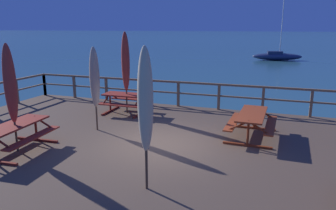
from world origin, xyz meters
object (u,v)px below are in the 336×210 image
object	(u,v)px
picnic_table_back_right	(15,131)
patio_umbrella_tall_mid_left	(10,84)
picnic_table_mid_right	(252,119)
patio_umbrella_tall_mid_right	(95,78)
patio_umbrella_short_mid	(126,62)
patio_umbrella_short_back	(145,101)
sailboat_distant	(277,56)
picnic_table_back_left	(125,99)

from	to	relation	value
picnic_table_back_right	patio_umbrella_tall_mid_left	xyz separation A→B (m)	(0.05, -0.03, 1.31)
picnic_table_mid_right	patio_umbrella_tall_mid_left	bearing A→B (deg)	-150.56
patio_umbrella_tall_mid_right	picnic_table_back_right	bearing A→B (deg)	-115.12
patio_umbrella_short_mid	patio_umbrella_tall_mid_left	world-z (taller)	patio_umbrella_short_mid
patio_umbrella_short_back	patio_umbrella_tall_mid_right	xyz separation A→B (m)	(-3.12, 3.15, -0.16)
picnic_table_back_right	picnic_table_mid_right	xyz separation A→B (m)	(6.00, 3.32, 0.00)
picnic_table_mid_right	patio_umbrella_short_mid	distance (m)	5.34
picnic_table_back_right	patio_umbrella_tall_mid_right	world-z (taller)	patio_umbrella_tall_mid_right
patio_umbrella_short_back	sailboat_distant	world-z (taller)	sailboat_distant
picnic_table_back_right	patio_umbrella_short_mid	distance (m)	5.02
patio_umbrella_short_back	picnic_table_back_right	bearing A→B (deg)	169.40
picnic_table_back_left	sailboat_distant	size ratio (longest dim) A/B	0.22
picnic_table_back_left	patio_umbrella_short_back	world-z (taller)	patio_umbrella_short_back
picnic_table_mid_right	patio_umbrella_tall_mid_left	distance (m)	6.96
patio_umbrella_short_mid	patio_umbrella_tall_mid_left	bearing A→B (deg)	-101.96
sailboat_distant	patio_umbrella_tall_mid_left	bearing A→B (deg)	-99.47
picnic_table_mid_right	patio_umbrella_tall_mid_right	world-z (taller)	patio_umbrella_tall_mid_right
patio_umbrella_tall_mid_left	patio_umbrella_short_back	xyz separation A→B (m)	(4.18, -0.76, 0.03)
patio_umbrella_short_mid	sailboat_distant	size ratio (longest dim) A/B	0.41
picnic_table_back_left	patio_umbrella_tall_mid_right	xyz separation A→B (m)	(0.11, -2.29, 1.19)
picnic_table_back_right	patio_umbrella_short_mid	bearing A→B (deg)	77.35
picnic_table_mid_right	patio_umbrella_tall_mid_right	distance (m)	5.13
patio_umbrella_short_mid	patio_umbrella_tall_mid_right	bearing A→B (deg)	-88.65
picnic_table_back_left	patio_umbrella_tall_mid_left	distance (m)	4.96
patio_umbrella_short_mid	patio_umbrella_short_back	distance (m)	6.33
picnic_table_back_right	patio_umbrella_tall_mid_left	bearing A→B (deg)	-33.16
patio_umbrella_short_mid	sailboat_distant	world-z (taller)	sailboat_distant
picnic_table_back_right	sailboat_distant	xyz separation A→B (m)	(6.15, 36.55, -0.81)
picnic_table_back_left	patio_umbrella_short_back	distance (m)	6.47
patio_umbrella_short_mid	sailboat_distant	xyz separation A→B (m)	(5.10, 31.87, -2.27)
patio_umbrella_tall_mid_right	sailboat_distant	size ratio (longest dim) A/B	0.36
patio_umbrella_short_back	picnic_table_mid_right	bearing A→B (deg)	66.70
picnic_table_back_left	sailboat_distant	bearing A→B (deg)	80.82
picnic_table_back_left	patio_umbrella_tall_mid_left	size ratio (longest dim) A/B	0.59
sailboat_distant	picnic_table_back_left	bearing A→B (deg)	-99.18
picnic_table_mid_right	patio_umbrella_short_mid	size ratio (longest dim) A/B	0.67
patio_umbrella_short_back	patio_umbrella_tall_mid_right	world-z (taller)	patio_umbrella_short_back
patio_umbrella_short_back	sailboat_distant	distance (m)	37.46
picnic_table_back_right	patio_umbrella_tall_mid_right	size ratio (longest dim) A/B	0.78
picnic_table_back_left	patio_umbrella_short_mid	bearing A→B (deg)	29.89
patio_umbrella_short_back	picnic_table_back_left	bearing A→B (deg)	120.71
picnic_table_mid_right	patio_umbrella_short_back	bearing A→B (deg)	-113.30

